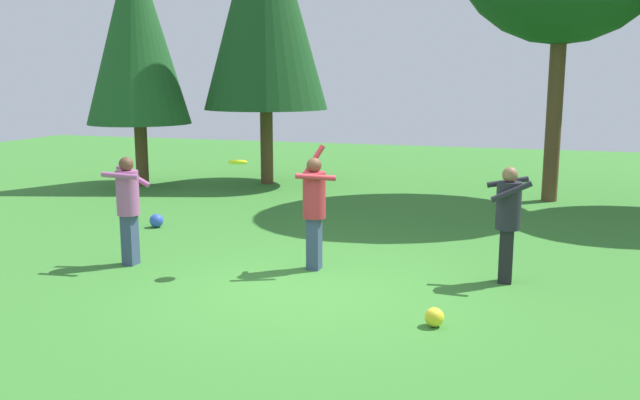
{
  "coord_description": "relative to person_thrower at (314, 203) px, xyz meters",
  "views": [
    {
      "loc": [
        2.84,
        -8.33,
        2.83
      ],
      "look_at": [
        -0.12,
        0.96,
        1.05
      ],
      "focal_mm": 37.58,
      "sensor_mm": 36.0,
      "label": 1
    }
  ],
  "objects": [
    {
      "name": "ball_blue",
      "position": [
        -3.79,
        1.8,
        -0.88
      ],
      "size": [
        0.26,
        0.26,
        0.26
      ],
      "primitive_type": "sphere",
      "color": "blue",
      "rests_on": "ground_plane"
    },
    {
      "name": "tree_far_left",
      "position": [
        -6.88,
        6.21,
        3.01
      ],
      "size": [
        2.69,
        2.69,
        6.43
      ],
      "color": "brown",
      "rests_on": "ground_plane"
    },
    {
      "name": "ground_plane",
      "position": [
        0.19,
        -0.91,
        -1.01
      ],
      "size": [
        40.0,
        40.0,
        0.0
      ],
      "primitive_type": "plane",
      "color": "#387A2D"
    },
    {
      "name": "frisbee",
      "position": [
        -1.01,
        -0.45,
        0.63
      ],
      "size": [
        0.35,
        0.35,
        0.1
      ],
      "color": "yellow"
    },
    {
      "name": "person_thrower",
      "position": [
        0.0,
        0.0,
        0.0
      ],
      "size": [
        0.64,
        0.63,
        1.86
      ],
      "rotation": [
        0.0,
        0.0,
        -2.72
      ],
      "color": "#38476B",
      "rests_on": "ground_plane"
    },
    {
      "name": "person_bystander",
      "position": [
        2.76,
        0.18,
        -0.04
      ],
      "size": [
        0.63,
        0.57,
        1.63
      ],
      "rotation": [
        0.0,
        0.0,
        -2.98
      ],
      "color": "black",
      "rests_on": "ground_plane"
    },
    {
      "name": "ball_yellow",
      "position": [
        2.06,
        -1.83,
        -0.89
      ],
      "size": [
        0.23,
        0.23,
        0.23
      ],
      "primitive_type": "sphere",
      "color": "yellow",
      "rests_on": "ground_plane"
    },
    {
      "name": "person_catcher",
      "position": [
        -2.77,
        -0.62,
        -0.02
      ],
      "size": [
        0.61,
        0.53,
        1.67
      ],
      "rotation": [
        0.0,
        0.0,
        0.09
      ],
      "color": "#38476B",
      "rests_on": "ground_plane"
    }
  ]
}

